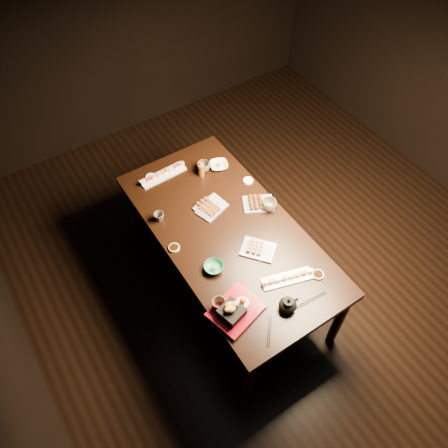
{
  "coord_description": "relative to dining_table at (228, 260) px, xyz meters",
  "views": [
    {
      "loc": [
        -1.47,
        -1.31,
        3.21
      ],
      "look_at": [
        -0.44,
        0.27,
        0.77
      ],
      "focal_mm": 35.0,
      "sensor_mm": 36.0,
      "label": 1
    }
  ],
  "objects": [
    {
      "name": "tsukune_plate",
      "position": [
        0.32,
        0.08,
        0.4
      ],
      "size": [
        0.27,
        0.24,
        0.06
      ],
      "primitive_type": null,
      "rotation": [
        0.0,
        0.0,
        -0.49
      ],
      "color": "#828EB6",
      "rests_on": "dining_table"
    },
    {
      "name": "chopsticks_near",
      "position": [
        -0.21,
        -0.76,
        0.38
      ],
      "size": [
        0.15,
        0.17,
        0.01
      ],
      "primitive_type": null,
      "rotation": [
        0.0,
        0.0,
        0.86
      ],
      "color": "black",
      "rests_on": "dining_table"
    },
    {
      "name": "sushi_platter_near",
      "position": [
        0.1,
        -0.54,
        0.4
      ],
      "size": [
        0.36,
        0.19,
        0.04
      ],
      "primitive_type": null,
      "rotation": [
        0.0,
        0.0,
        -0.29
      ],
      "color": "white",
      "rests_on": "dining_table"
    },
    {
      "name": "edamame_bowl_cream",
      "position": [
        0.29,
        0.56,
        0.39
      ],
      "size": [
        0.18,
        0.18,
        0.03
      ],
      "primitive_type": "imported",
      "rotation": [
        0.0,
        0.0,
        -0.38
      ],
      "color": "#F1E2C5",
      "rests_on": "dining_table"
    },
    {
      "name": "sauce_dish_nw",
      "position": [
        -0.22,
        0.75,
        0.38
      ],
      "size": [
        0.08,
        0.08,
        0.01
      ],
      "primitive_type": "cylinder",
      "rotation": [
        0.0,
        0.0,
        0.03
      ],
      "color": "white",
      "rests_on": "dining_table"
    },
    {
      "name": "edamame_bowl_green",
      "position": [
        -0.25,
        -0.21,
        0.4
      ],
      "size": [
        0.15,
        0.15,
        0.04
      ],
      "primitive_type": "imported",
      "rotation": [
        0.0,
        0.0,
        -0.11
      ],
      "color": "#2C8967",
      "rests_on": "dining_table"
    },
    {
      "name": "sauce_dish_west",
      "position": [
        -0.39,
        0.07,
        0.38
      ],
      "size": [
        0.1,
        0.1,
        0.01
      ],
      "primitive_type": "cylinder",
      "rotation": [
        0.0,
        0.0,
        -0.55
      ],
      "color": "white",
      "rests_on": "dining_table"
    },
    {
      "name": "teacup_near_left",
      "position": [
        -0.38,
        -0.47,
        0.41
      ],
      "size": [
        0.1,
        0.1,
        0.08
      ],
      "primitive_type": "imported",
      "rotation": [
        0.0,
        0.0,
        -0.2
      ],
      "color": "#534C40",
      "rests_on": "dining_table"
    },
    {
      "name": "yakitori_plate_left",
      "position": [
        -0.0,
        0.22,
        0.4
      ],
      "size": [
        0.23,
        0.19,
        0.05
      ],
      "primitive_type": null,
      "rotation": [
        0.0,
        0.0,
        0.3
      ],
      "color": "#828EB6",
      "rests_on": "dining_table"
    },
    {
      "name": "dining_table",
      "position": [
        0.0,
        0.0,
        0.0
      ],
      "size": [
        1.13,
        1.9,
        0.75
      ],
      "primitive_type": "cube",
      "rotation": [
        0.0,
        0.0,
        -0.13
      ],
      "color": "black",
      "rests_on": "ground"
    },
    {
      "name": "yakitori_plate_right",
      "position": [
        0.08,
        -0.25,
        0.4
      ],
      "size": [
        0.27,
        0.28,
        0.06
      ],
      "primitive_type": null,
      "rotation": [
        0.0,
        0.0,
        -0.89
      ],
      "color": "#828EB6",
      "rests_on": "dining_table"
    },
    {
      "name": "teacup_far_right",
      "position": [
        0.17,
        0.6,
        0.41
      ],
      "size": [
        0.13,
        0.13,
        0.08
      ],
      "primitive_type": "imported",
      "rotation": [
        0.0,
        0.0,
        -0.4
      ],
      "color": "#534C40",
      "rests_on": "dining_table"
    },
    {
      "name": "tempura_tray",
      "position": [
        -0.3,
        -0.55,
        0.43
      ],
      "size": [
        0.36,
        0.32,
        0.11
      ],
      "primitive_type": null,
      "rotation": [
        0.0,
        0.0,
        0.26
      ],
      "color": "black",
      "rests_on": "dining_table"
    },
    {
      "name": "teacup_mid_right",
      "position": [
        0.36,
        0.0,
        0.42
      ],
      "size": [
        0.12,
        0.12,
        0.08
      ],
      "primitive_type": "imported",
      "rotation": [
        0.0,
        0.0,
        -0.11
      ],
      "color": "#534C40",
      "rests_on": "dining_table"
    },
    {
      "name": "sauce_dish_se",
      "position": [
        0.29,
        -0.63,
        0.38
      ],
      "size": [
        0.08,
        0.08,
        0.01
      ],
      "primitive_type": "cylinder",
      "rotation": [
        0.0,
        0.0,
        0.03
      ],
      "color": "white",
      "rests_on": "dining_table"
    },
    {
      "name": "ground",
      "position": [
        0.44,
        -0.22,
        -0.38
      ],
      "size": [
        5.0,
        5.0,
        0.0
      ],
      "primitive_type": "plane",
      "color": "black",
      "rests_on": "ground"
    },
    {
      "name": "yakitori_plate_center",
      "position": [
        0.01,
        0.24,
        0.4
      ],
      "size": [
        0.25,
        0.2,
        0.06
      ],
      "primitive_type": null,
      "rotation": [
        0.0,
        0.0,
        0.18
      ],
      "color": "#828EB6",
      "rests_on": "dining_table"
    },
    {
      "name": "condiment_bottle",
      "position": [
        0.12,
        0.56,
        0.45
      ],
      "size": [
        0.06,
        0.06,
        0.15
      ],
      "primitive_type": "cylinder",
      "rotation": [
        0.0,
        0.0,
        -0.27
      ],
      "color": "brown",
      "rests_on": "dining_table"
    },
    {
      "name": "teacup_far_left",
      "position": [
        -0.36,
        0.35,
        0.41
      ],
      "size": [
        0.1,
        0.1,
        0.07
      ],
      "primitive_type": "imported",
      "rotation": [
        0.0,
        0.0,
        -0.51
      ],
      "color": "#534C40",
      "rests_on": "dining_table"
    },
    {
      "name": "teapot",
      "position": [
        -0.03,
        -0.7,
        0.43
      ],
      "size": [
        0.14,
        0.14,
        0.11
      ],
      "primitive_type": null,
      "rotation": [
        0.0,
        0.0,
        -0.08
      ],
      "color": "black",
      "rests_on": "dining_table"
    },
    {
      "name": "sushi_platter_far",
      "position": [
        -0.13,
        0.72,
        0.4
      ],
      "size": [
        0.38,
        0.12,
        0.05
      ],
      "primitive_type": null,
      "rotation": [
        0.0,
        0.0,
        3.19
      ],
      "color": "white",
      "rests_on": "dining_table"
    },
    {
      "name": "sauce_dish_east",
      "position": [
        0.39,
        0.31,
        0.38
      ],
      "size": [
        0.09,
        0.09,
        0.01
      ],
      "primitive_type": "cylinder",
      "rotation": [
        0.0,
        0.0,
        -0.2
      ],
      "color": "white",
      "rests_on": "dining_table"
    },
    {
      "name": "chopsticks_se",
      "position": [
        0.13,
        -0.74,
        0.38
      ],
      "size": [
        0.23,
        0.04,
        0.01
      ],
      "primitive_type": null,
      "rotation": [
        0.0,
        0.0,
        -0.09
      ],
      "color": "black",
      "rests_on": "dining_table"
    }
  ]
}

